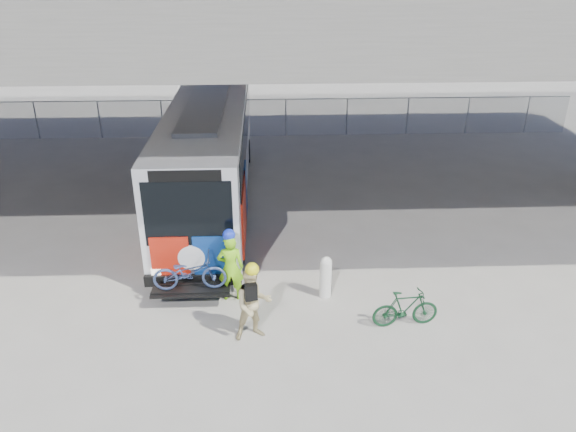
{
  "coord_description": "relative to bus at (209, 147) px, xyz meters",
  "views": [
    {
      "loc": [
        -0.03,
        -14.79,
        8.33
      ],
      "look_at": [
        0.57,
        -0.65,
        1.6
      ],
      "focal_mm": 35.0,
      "sensor_mm": 36.0,
      "label": 1
    }
  ],
  "objects": [
    {
      "name": "ground",
      "position": [
        2.0,
        -4.04,
        -2.11
      ],
      "size": [
        160.0,
        160.0,
        0.0
      ],
      "primitive_type": "plane",
      "color": "#9E9991",
      "rests_on": "ground"
    },
    {
      "name": "chainlink_fence",
      "position": [
        2.0,
        7.96,
        -0.68
      ],
      "size": [
        30.0,
        0.06,
        30.0
      ],
      "color": "gray",
      "rests_on": "ground"
    },
    {
      "name": "cyclist_tan",
      "position": [
        1.62,
        -7.98,
        -1.16
      ],
      "size": [
        1.03,
        0.89,
        2.01
      ],
      "rotation": [
        0.0,
        0.0,
        0.25
      ],
      "color": "tan",
      "rests_on": "ground"
    },
    {
      "name": "bike_parked",
      "position": [
        5.29,
        -7.68,
        -1.62
      ],
      "size": [
        1.67,
        0.6,
        0.98
      ],
      "primitive_type": "imported",
      "rotation": [
        0.0,
        0.0,
        1.66
      ],
      "color": "#123B20",
      "rests_on": "ground"
    },
    {
      "name": "overpass",
      "position": [
        2.0,
        -0.04,
        4.44
      ],
      "size": [
        40.0,
        16.0,
        7.95
      ],
      "color": "#605E59",
      "rests_on": "ground"
    },
    {
      "name": "bollard",
      "position": [
        3.49,
        -6.31,
        -1.47
      ],
      "size": [
        0.31,
        0.31,
        1.18
      ],
      "color": "silver",
      "rests_on": "ground"
    },
    {
      "name": "bus",
      "position": [
        0.0,
        0.0,
        0.0
      ],
      "size": [
        2.67,
        12.91,
        3.69
      ],
      "color": "silver",
      "rests_on": "ground"
    },
    {
      "name": "cyclist_hivis",
      "position": [
        1.02,
        -6.31,
        -1.13
      ],
      "size": [
        0.69,
        0.46,
        2.04
      ],
      "rotation": [
        0.0,
        0.0,
        3.16
      ],
      "color": "#83DF17",
      "rests_on": "ground"
    }
  ]
}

